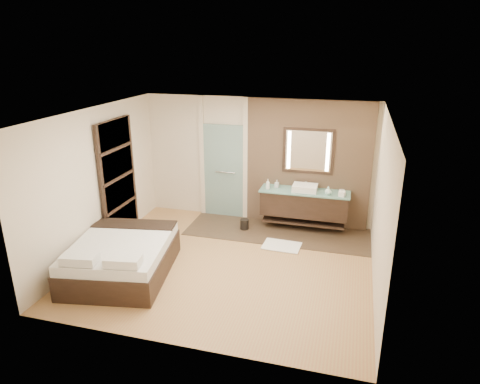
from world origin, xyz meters
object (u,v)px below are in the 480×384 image
(mirror_unit, at_px, (308,151))
(waste_bin, at_px, (244,224))
(bed, at_px, (122,258))
(vanity, at_px, (304,203))

(mirror_unit, xyz_separation_m, waste_bin, (-1.20, -0.60, -1.54))
(mirror_unit, bearing_deg, bed, -133.11)
(vanity, relative_size, waste_bin, 8.15)
(mirror_unit, distance_m, bed, 4.24)
(vanity, xyz_separation_m, mirror_unit, (0.00, 0.24, 1.07))
(mirror_unit, bearing_deg, vanity, -90.00)
(vanity, height_order, mirror_unit, mirror_unit)
(vanity, distance_m, mirror_unit, 1.10)
(vanity, bearing_deg, waste_bin, -163.16)
(mirror_unit, relative_size, bed, 0.49)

